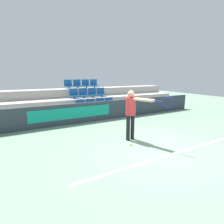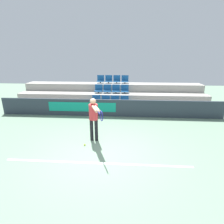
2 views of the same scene
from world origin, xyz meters
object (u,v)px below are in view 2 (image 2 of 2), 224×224
(stadium_chair_2, at_px, (115,101))
(stadium_chair_10, at_px, (117,80))
(tennis_player, at_px, (94,115))
(stadium_chair_0, at_px, (96,101))
(stadium_chair_5, at_px, (107,90))
(stadium_chair_9, at_px, (109,80))
(stadium_chair_4, at_px, (99,89))
(stadium_chair_11, at_px, (125,80))
(stadium_chair_7, at_px, (125,90))
(stadium_chair_3, at_px, (125,101))
(tennis_ball, at_px, (85,145))
(stadium_chair_6, at_px, (116,90))
(stadium_chair_1, at_px, (106,101))
(stadium_chair_8, at_px, (101,80))

(stadium_chair_2, bearing_deg, stadium_chair_10, 90.00)
(stadium_chair_2, distance_m, tennis_player, 3.79)
(stadium_chair_0, relative_size, stadium_chair_5, 1.00)
(stadium_chair_2, relative_size, tennis_player, 0.31)
(stadium_chair_5, xyz_separation_m, stadium_chair_9, (0.00, 1.04, 0.47))
(stadium_chair_2, height_order, stadium_chair_4, stadium_chair_4)
(stadium_chair_2, relative_size, stadium_chair_11, 1.00)
(stadium_chair_2, bearing_deg, tennis_player, -99.12)
(stadium_chair_5, distance_m, stadium_chair_7, 1.11)
(stadium_chair_9, relative_size, stadium_chair_11, 1.00)
(stadium_chair_3, xyz_separation_m, stadium_chair_5, (-1.11, 1.04, 0.47))
(tennis_player, bearing_deg, tennis_ball, -149.90)
(stadium_chair_0, distance_m, stadium_chair_6, 1.59)
(stadium_chair_1, bearing_deg, stadium_chair_7, 43.24)
(stadium_chair_0, height_order, stadium_chair_10, stadium_chair_10)
(stadium_chair_4, height_order, stadium_chair_7, same)
(stadium_chair_3, relative_size, stadium_chair_9, 1.00)
(tennis_player, relative_size, tennis_ball, 25.73)
(stadium_chair_4, height_order, stadium_chair_5, same)
(stadium_chair_1, relative_size, stadium_chair_9, 1.00)
(stadium_chair_3, xyz_separation_m, stadium_chair_11, (0.00, 2.09, 0.94))
(stadium_chair_9, distance_m, stadium_chair_10, 0.55)
(stadium_chair_1, distance_m, tennis_ball, 4.18)
(stadium_chair_1, distance_m, stadium_chair_7, 1.59)
(stadium_chair_4, relative_size, stadium_chair_9, 1.00)
(stadium_chair_1, relative_size, stadium_chair_4, 1.00)
(stadium_chair_9, distance_m, stadium_chair_11, 1.11)
(stadium_chair_0, bearing_deg, stadium_chair_5, 62.00)
(stadium_chair_2, xyz_separation_m, stadium_chair_3, (0.55, 0.00, 0.00))
(stadium_chair_1, bearing_deg, stadium_chair_0, 180.00)
(stadium_chair_0, distance_m, stadium_chair_5, 1.27)
(stadium_chair_10, bearing_deg, stadium_chair_7, -62.00)
(stadium_chair_10, bearing_deg, stadium_chair_3, -75.11)
(stadium_chair_7, bearing_deg, stadium_chair_9, 136.76)
(stadium_chair_5, xyz_separation_m, stadium_chair_6, (0.55, 0.00, 0.00))
(stadium_chair_7, xyz_separation_m, stadium_chair_10, (-0.55, 1.04, 0.47))
(stadium_chair_9, xyz_separation_m, tennis_ball, (-0.35, -6.20, -1.59))
(stadium_chair_7, bearing_deg, stadium_chair_4, 180.00)
(stadium_chair_5, distance_m, stadium_chair_8, 1.27)
(stadium_chair_4, height_order, stadium_chair_8, stadium_chair_8)
(stadium_chair_0, xyz_separation_m, stadium_chair_3, (1.66, 0.00, 0.00))
(stadium_chair_5, height_order, tennis_player, tennis_player)
(stadium_chair_6, relative_size, stadium_chair_10, 1.00)
(stadium_chair_5, distance_m, stadium_chair_9, 1.14)
(stadium_chair_11, bearing_deg, stadium_chair_3, -90.00)
(stadium_chair_5, relative_size, stadium_chair_10, 1.00)
(stadium_chair_6, relative_size, tennis_player, 0.31)
(stadium_chair_11, bearing_deg, stadium_chair_9, 180.00)
(tennis_player, bearing_deg, stadium_chair_11, 57.41)
(stadium_chair_3, height_order, tennis_ball, stadium_chair_3)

